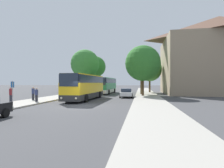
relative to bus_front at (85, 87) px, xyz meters
The scene contains 16 objects.
ground_plane 6.94m from the bus_front, 75.64° to the right, with size 300.00×300.00×0.00m, color #424244.
sidewalk_left 8.58m from the bus_front, 129.42° to the right, with size 4.00×120.00×0.15m, color #A39E93.
sidewalk_right 10.96m from the bus_front, 36.85° to the right, with size 4.00×120.00×0.15m, color #A39E93.
building_right_background 28.88m from the bus_front, 33.69° to the left, with size 21.73×15.04×16.02m.
bus_front is the anchor object (origin of this frame).
bus_middle 14.25m from the bus_front, 89.58° to the left, with size 3.02×11.66×3.38m.
parked_car_right_near 7.28m from the bus_front, 42.63° to the left, with size 2.15×4.58×1.40m.
bus_stop_sign 9.26m from the bus_front, 122.41° to the right, with size 0.08×0.45×2.36m.
pedestrian_waiting_near 6.72m from the bus_front, 154.31° to the right, with size 0.36×0.36×1.68m.
pedestrian_waiting_far 8.99m from the bus_front, 137.04° to the right, with size 0.36×0.36×1.77m.
pedestrian_walking_back 6.46m from the bus_front, 133.70° to the right, with size 0.36×0.36×1.60m.
tree_left_near 18.22m from the bus_front, 108.18° to the left, with size 6.76×6.76×10.08m.
tree_left_far 23.76m from the bus_front, 101.36° to the left, with size 5.64×5.64×9.40m.
tree_right_near 14.32m from the bus_front, 56.00° to the left, with size 4.22×4.22×7.64m.
tree_right_mid 11.34m from the bus_front, 41.85° to the left, with size 6.07×6.07×8.58m.
tree_right_far 21.11m from the bus_front, 62.28° to the left, with size 5.57×5.57×8.12m.
Camera 1 is at (5.89, -16.76, 2.33)m, focal length 28.00 mm.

